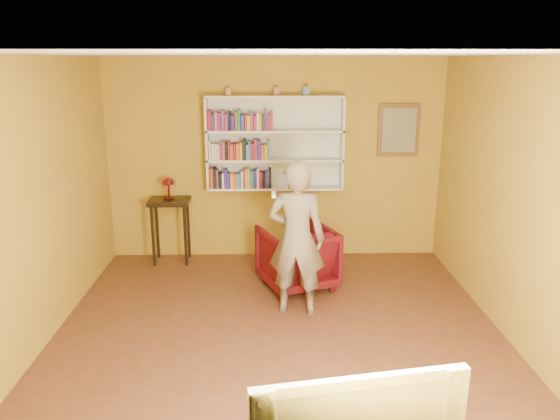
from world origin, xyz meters
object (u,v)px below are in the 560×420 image
(armchair, at_px, (297,257))
(ruby_lustre, at_px, (168,184))
(bookshelf, at_px, (275,143))
(console_table, at_px, (170,210))
(person, at_px, (296,238))
(television, at_px, (352,420))

(armchair, bearing_deg, ruby_lustre, -49.83)
(bookshelf, distance_m, console_table, 1.66)
(bookshelf, distance_m, armchair, 1.63)
(ruby_lustre, xyz_separation_m, person, (1.61, -1.56, -0.24))
(console_table, bearing_deg, person, -44.21)
(bookshelf, bearing_deg, ruby_lustre, -173.53)
(ruby_lustre, relative_size, television, 0.25)
(bookshelf, bearing_deg, person, -83.33)
(console_table, relative_size, television, 0.75)
(bookshelf, relative_size, console_table, 2.06)
(bookshelf, height_order, armchair, bookshelf)
(ruby_lustre, height_order, person, person)
(ruby_lustre, bearing_deg, television, -68.67)
(ruby_lustre, relative_size, armchair, 0.35)
(console_table, bearing_deg, ruby_lustre, 116.57)
(console_table, xyz_separation_m, television, (1.76, -4.50, 0.06))
(ruby_lustre, height_order, television, ruby_lustre)
(ruby_lustre, xyz_separation_m, armchair, (1.65, -0.90, -0.71))
(ruby_lustre, bearing_deg, person, -44.21)
(television, bearing_deg, person, 82.97)
(armchair, xyz_separation_m, person, (-0.05, -0.67, 0.46))
(bookshelf, xyz_separation_m, console_table, (-1.41, -0.16, -0.87))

